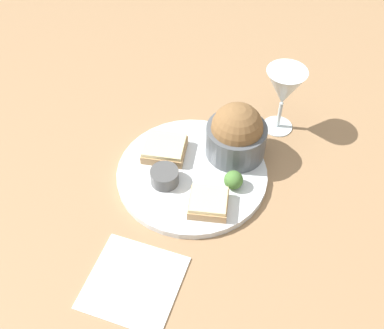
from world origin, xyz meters
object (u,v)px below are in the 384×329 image
object	(u,v)px
sauce_ramekin	(165,176)
cheese_toast_far	(208,203)
napkin	(134,282)
salad_bowl	(236,134)
cheese_toast_near	(165,148)
wine_glass	(284,89)

from	to	relation	value
sauce_ramekin	cheese_toast_far	xyz separation A→B (m)	(-0.10, 0.01, -0.00)
napkin	sauce_ramekin	bearing A→B (deg)	-70.58
sauce_ramekin	napkin	xyz separation A→B (m)	(-0.07, 0.19, -0.03)
salad_bowl	cheese_toast_near	xyz separation A→B (m)	(0.12, 0.08, -0.04)
cheese_toast_near	napkin	distance (m)	0.28
salad_bowl	napkin	world-z (taller)	salad_bowl
wine_glass	napkin	distance (m)	0.46
cheese_toast_far	sauce_ramekin	bearing A→B (deg)	-4.85
cheese_toast_near	wine_glass	world-z (taller)	wine_glass
napkin	salad_bowl	bearing A→B (deg)	-91.15
cheese_toast_near	cheese_toast_far	bearing A→B (deg)	153.70
salad_bowl	cheese_toast_far	world-z (taller)	salad_bowl
wine_glass	napkin	world-z (taller)	wine_glass
sauce_ramekin	cheese_toast_far	bearing A→B (deg)	175.15
sauce_ramekin	cheese_toast_far	world-z (taller)	sauce_ramekin
cheese_toast_near	napkin	xyz separation A→B (m)	(-0.11, 0.25, -0.02)
sauce_ramekin	cheese_toast_near	world-z (taller)	sauce_ramekin
cheese_toast_far	cheese_toast_near	bearing A→B (deg)	-26.30
sauce_ramekin	cheese_toast_near	xyz separation A→B (m)	(0.04, -0.06, -0.00)
salad_bowl	cheese_toast_near	distance (m)	0.14
sauce_ramekin	wine_glass	bearing A→B (deg)	-113.40
sauce_ramekin	cheese_toast_near	distance (m)	0.07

